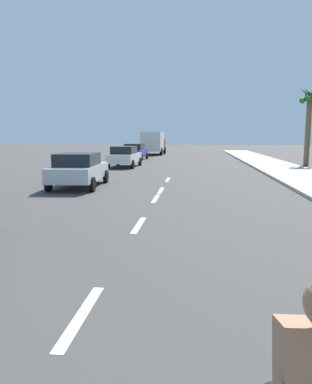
{
  "coord_description": "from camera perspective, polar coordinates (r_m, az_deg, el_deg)",
  "views": [
    {
      "loc": [
        1.47,
        3.97,
        2.35
      ],
      "look_at": [
        0.6,
        12.15,
        1.1
      ],
      "focal_mm": 34.75,
      "sensor_mm": 36.0,
      "label": 1
    }
  ],
  "objects": [
    {
      "name": "lane_stripe_2",
      "position": [
        5.26,
        -11.39,
        -18.03
      ],
      "size": [
        0.16,
        1.8,
        0.01
      ],
      "primitive_type": "cube",
      "color": "white",
      "rests_on": "ground"
    },
    {
      "name": "lane_stripe_3",
      "position": [
        9.9,
        -2.66,
        -5.07
      ],
      "size": [
        0.16,
        1.8,
        0.01
      ],
      "primitive_type": "cube",
      "color": "white",
      "rests_on": "ground"
    },
    {
      "name": "parked_car_white",
      "position": [
        28.18,
        -4.85,
        5.54
      ],
      "size": [
        2.1,
        4.34,
        1.57
      ],
      "rotation": [
        0.0,
        0.0,
        -0.04
      ],
      "color": "white",
      "rests_on": "ground"
    },
    {
      "name": "lane_stripe_6",
      "position": [
        20.07,
        1.81,
        1.93
      ],
      "size": [
        0.16,
        1.8,
        0.01
      ],
      "primitive_type": "cube",
      "color": "white",
      "rests_on": "ground"
    },
    {
      "name": "palm_tree_distant",
      "position": [
        31.56,
        22.45,
        11.94
      ],
      "size": [
        1.9,
        1.66,
        6.18
      ],
      "color": "brown",
      "rests_on": "ground"
    },
    {
      "name": "lane_stripe_5",
      "position": [
        16.07,
        0.74,
        0.24
      ],
      "size": [
        0.16,
        1.8,
        0.01
      ],
      "primitive_type": "cube",
      "color": "white",
      "rests_on": "ground"
    },
    {
      "name": "ground_plane",
      "position": [
        16.27,
        0.81,
        0.33
      ],
      "size": [
        160.0,
        160.0,
        0.0
      ],
      "primitive_type": "plane",
      "color": "#423F3D"
    },
    {
      "name": "parked_car_blue",
      "position": [
        36.69,
        -3.25,
        6.27
      ],
      "size": [
        2.2,
        4.46,
        1.57
      ],
      "rotation": [
        0.0,
        0.0,
        -0.05
      ],
      "color": "#1E389E",
      "rests_on": "ground"
    },
    {
      "name": "parked_car_silver",
      "position": [
        17.45,
        -11.76,
        3.5
      ],
      "size": [
        2.26,
        4.59,
        1.57
      ],
      "rotation": [
        0.0,
        0.0,
        0.05
      ],
      "color": "#B7BABF",
      "rests_on": "ground"
    },
    {
      "name": "lane_stripe_4",
      "position": [
        14.0,
        -0.06,
        -1.01
      ],
      "size": [
        0.16,
        1.8,
        0.01
      ],
      "primitive_type": "cube",
      "color": "white",
      "rests_on": "ground"
    },
    {
      "name": "delivery_truck",
      "position": [
        46.72,
        -0.41,
        7.6
      ],
      "size": [
        2.77,
        6.28,
        2.8
      ],
      "rotation": [
        0.0,
        0.0,
        -0.02
      ],
      "color": "maroon",
      "rests_on": "ground"
    }
  ]
}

